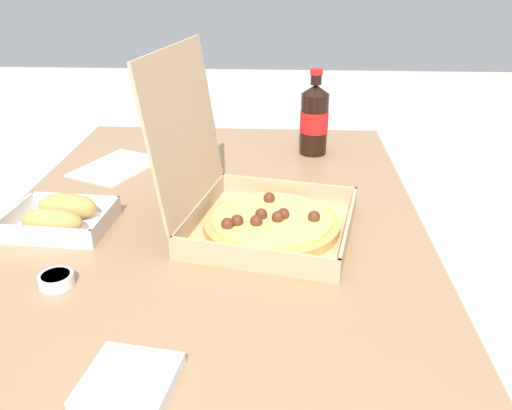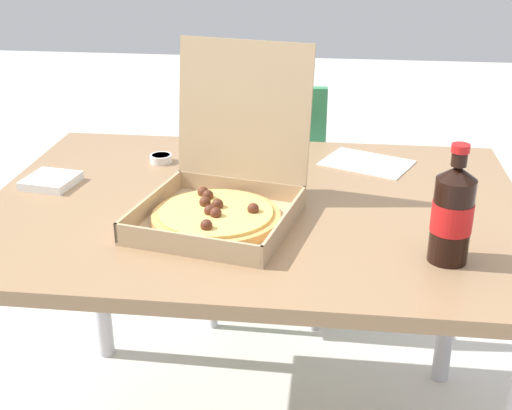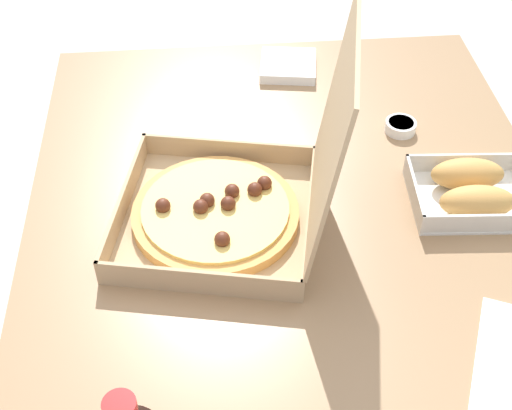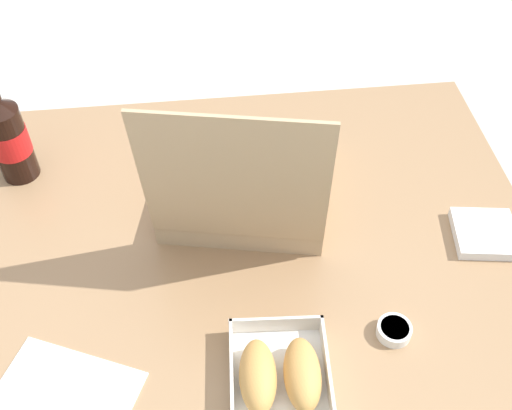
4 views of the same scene
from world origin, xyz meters
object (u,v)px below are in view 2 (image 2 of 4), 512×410
chair (265,185)px  napkin_pile (51,181)px  cola_bottle (452,213)px  dipping_sauce_cup (161,158)px  pizza_box_open (221,198)px  paper_menu (367,163)px  bread_side_box (241,147)px

chair → napkin_pile: chair is taller
cola_bottle → dipping_sauce_cup: cola_bottle is taller
pizza_box_open → cola_bottle: pizza_box_open is taller
pizza_box_open → cola_bottle: bearing=-16.4°
cola_bottle → paper_menu: 0.52m
paper_menu → napkin_pile: (-0.74, -0.23, 0.01)m
bread_side_box → cola_bottle: bearing=-48.4°
chair → bread_side_box: chair is taller
paper_menu → cola_bottle: bearing=-51.4°
pizza_box_open → cola_bottle: 0.46m
pizza_box_open → paper_menu: bearing=49.9°
bread_side_box → dipping_sauce_cup: 0.21m
napkin_pile → dipping_sauce_cup: size_ratio=1.96×
napkin_pile → dipping_sauce_cup: 0.28m
paper_menu → chair: bearing=151.1°
chair → cola_bottle: bearing=-64.3°
chair → cola_bottle: cola_bottle is taller
cola_bottle → paper_menu: size_ratio=1.07×
chair → pizza_box_open: pizza_box_open is taller
paper_menu → dipping_sauce_cup: dipping_sauce_cup is taller
pizza_box_open → dipping_sauce_cup: pizza_box_open is taller
cola_bottle → chair: bearing=115.7°
dipping_sauce_cup → chair: bearing=63.7°
bread_side_box → paper_menu: (0.32, -0.01, -0.02)m
bread_side_box → dipping_sauce_cup: bread_side_box is taller
pizza_box_open → napkin_pile: bearing=162.2°
bread_side_box → paper_menu: bearing=-2.6°
chair → paper_menu: 0.55m
chair → pizza_box_open: size_ratio=2.09×
paper_menu → dipping_sauce_cup: 0.52m
pizza_box_open → paper_menu: pizza_box_open is taller
bread_side_box → pizza_box_open: bearing=-88.0°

